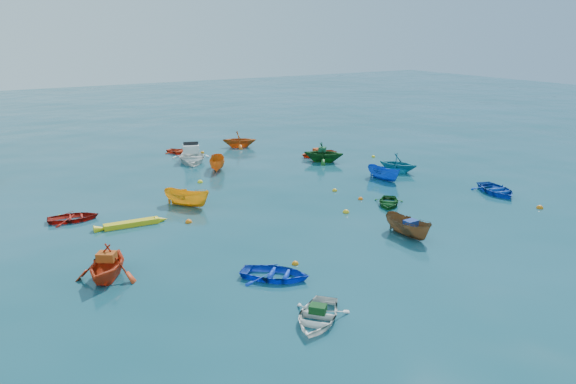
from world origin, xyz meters
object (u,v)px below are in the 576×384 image
dinghy_blue_sw (275,278)px  motorboat_white (192,162)px  dinghy_blue_se (496,193)px  kayak_yellow (132,226)px  dinghy_white_near (317,321)px

dinghy_blue_sw → motorboat_white: size_ratio=0.70×
dinghy_blue_se → motorboat_white: (-13.04, 17.92, 0.00)m
dinghy_blue_se → motorboat_white: bearing=144.3°
dinghy_blue_se → kayak_yellow: bearing=-177.2°
dinghy_blue_sw → kayak_yellow: bearing=63.8°
kayak_yellow → motorboat_white: 14.57m
dinghy_blue_se → kayak_yellow: dinghy_blue_se is taller
dinghy_white_near → dinghy_blue_se: size_ratio=0.89×
motorboat_white → dinghy_blue_sw: bearing=-83.7°
dinghy_white_near → motorboat_white: motorboat_white is taller
dinghy_blue_se → kayak_yellow: 21.98m
kayak_yellow → dinghy_blue_se: bearing=-101.6°
dinghy_white_near → dinghy_blue_se: bearing=69.9°
dinghy_white_near → kayak_yellow: size_ratio=0.80×
dinghy_blue_sw → kayak_yellow: size_ratio=0.82×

